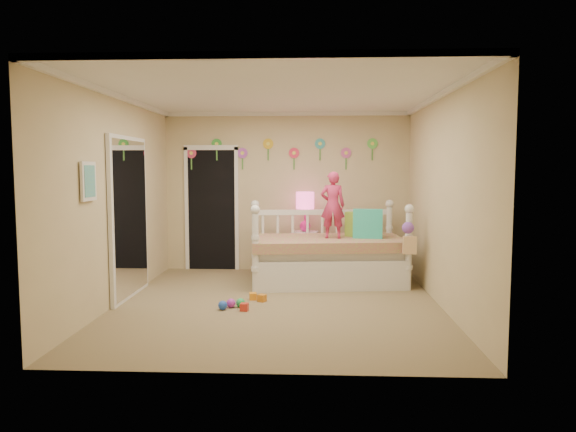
{
  "coord_description": "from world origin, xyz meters",
  "views": [
    {
      "loc": [
        0.43,
        -6.43,
        1.68
      ],
      "look_at": [
        0.1,
        0.6,
        1.05
      ],
      "focal_mm": 32.86,
      "sensor_mm": 36.0,
      "label": 1
    }
  ],
  "objects_px": {
    "nightstand": "(305,252)",
    "table_lamp": "(305,205)",
    "daybed": "(327,242)",
    "child": "(333,205)"
  },
  "relations": [
    {
      "from": "daybed",
      "to": "table_lamp",
      "type": "relative_size",
      "value": 3.52
    },
    {
      "from": "nightstand",
      "to": "table_lamp",
      "type": "relative_size",
      "value": 1.07
    },
    {
      "from": "child",
      "to": "table_lamp",
      "type": "xyz_separation_m",
      "value": [
        -0.41,
        0.79,
        -0.06
      ]
    },
    {
      "from": "child",
      "to": "daybed",
      "type": "bearing_deg",
      "value": -41.68
    },
    {
      "from": "nightstand",
      "to": "table_lamp",
      "type": "distance_m",
      "value": 0.76
    },
    {
      "from": "child",
      "to": "nightstand",
      "type": "xyz_separation_m",
      "value": [
        -0.41,
        0.79,
        -0.82
      ]
    },
    {
      "from": "nightstand",
      "to": "table_lamp",
      "type": "xyz_separation_m",
      "value": [
        0.0,
        0.0,
        0.76
      ]
    },
    {
      "from": "daybed",
      "to": "nightstand",
      "type": "bearing_deg",
      "value": 108.9
    },
    {
      "from": "table_lamp",
      "to": "nightstand",
      "type": "bearing_deg",
      "value": 0.0
    },
    {
      "from": "daybed",
      "to": "table_lamp",
      "type": "distance_m",
      "value": 0.94
    }
  ]
}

